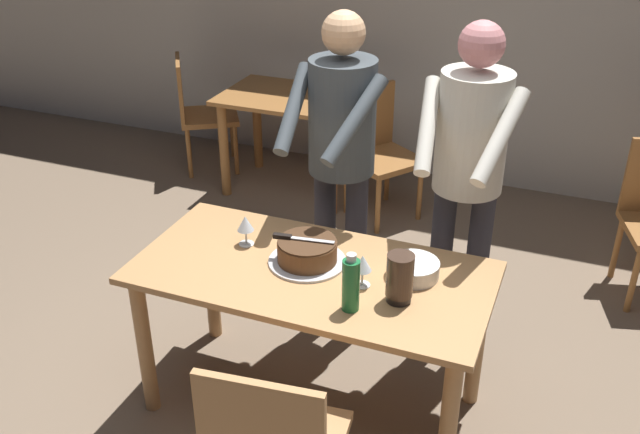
{
  "coord_description": "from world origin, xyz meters",
  "views": [
    {
      "loc": [
        0.99,
        -2.39,
        2.4
      ],
      "look_at": [
        -0.04,
        0.2,
        0.9
      ],
      "focal_mm": 40.17,
      "sensor_mm": 36.0,
      "label": 1
    }
  ],
  "objects_px": {
    "hurricane_lamp": "(400,278)",
    "plate_stack": "(413,269)",
    "water_bottle": "(351,284)",
    "background_chair_0": "(199,110)",
    "background_table": "(292,117)",
    "background_chair_2": "(378,148)",
    "main_dining_table": "(312,294)",
    "wine_glass_far": "(245,224)",
    "person_cutting_cake": "(341,147)",
    "cake_on_platter": "(307,252)",
    "wine_glass_near": "(363,264)",
    "cake_knife": "(291,237)",
    "person_standing_beside": "(468,164)"
  },
  "relations": [
    {
      "from": "main_dining_table",
      "to": "background_chair_2",
      "type": "xyz_separation_m",
      "value": [
        -0.33,
        1.99,
        -0.14
      ]
    },
    {
      "from": "cake_knife",
      "to": "wine_glass_near",
      "type": "distance_m",
      "value": 0.36
    },
    {
      "from": "cake_on_platter",
      "to": "wine_glass_far",
      "type": "height_order",
      "value": "wine_glass_far"
    },
    {
      "from": "hurricane_lamp",
      "to": "background_table",
      "type": "distance_m",
      "value": 2.64
    },
    {
      "from": "wine_glass_far",
      "to": "background_table",
      "type": "height_order",
      "value": "wine_glass_far"
    },
    {
      "from": "main_dining_table",
      "to": "wine_glass_far",
      "type": "relative_size",
      "value": 10.67
    },
    {
      "from": "main_dining_table",
      "to": "person_standing_beside",
      "type": "bearing_deg",
      "value": 50.06
    },
    {
      "from": "main_dining_table",
      "to": "background_table",
      "type": "relative_size",
      "value": 1.54
    },
    {
      "from": "hurricane_lamp",
      "to": "plate_stack",
      "type": "bearing_deg",
      "value": 88.17
    },
    {
      "from": "hurricane_lamp",
      "to": "person_standing_beside",
      "type": "relative_size",
      "value": 0.12
    },
    {
      "from": "plate_stack",
      "to": "background_chair_0",
      "type": "xyz_separation_m",
      "value": [
        -2.28,
        2.09,
        -0.29
      ]
    },
    {
      "from": "main_dining_table",
      "to": "plate_stack",
      "type": "height_order",
      "value": "plate_stack"
    },
    {
      "from": "background_chair_0",
      "to": "background_table",
      "type": "bearing_deg",
      "value": -5.93
    },
    {
      "from": "wine_glass_near",
      "to": "background_chair_2",
      "type": "height_order",
      "value": "background_chair_2"
    },
    {
      "from": "plate_stack",
      "to": "hurricane_lamp",
      "type": "bearing_deg",
      "value": -91.83
    },
    {
      "from": "wine_glass_far",
      "to": "main_dining_table",
      "type": "bearing_deg",
      "value": -14.28
    },
    {
      "from": "main_dining_table",
      "to": "cake_on_platter",
      "type": "height_order",
      "value": "cake_on_platter"
    },
    {
      "from": "plate_stack",
      "to": "background_chair_2",
      "type": "xyz_separation_m",
      "value": [
        -0.74,
        1.88,
        -0.29
      ]
    },
    {
      "from": "person_cutting_cake",
      "to": "wine_glass_near",
      "type": "bearing_deg",
      "value": -62.28
    },
    {
      "from": "background_chair_2",
      "to": "cake_on_platter",
      "type": "bearing_deg",
      "value": -81.63
    },
    {
      "from": "cake_on_platter",
      "to": "person_cutting_cake",
      "type": "distance_m",
      "value": 0.61
    },
    {
      "from": "background_table",
      "to": "background_chair_2",
      "type": "bearing_deg",
      "value": -10.56
    },
    {
      "from": "wine_glass_near",
      "to": "background_chair_0",
      "type": "height_order",
      "value": "background_chair_0"
    },
    {
      "from": "person_standing_beside",
      "to": "background_table",
      "type": "relative_size",
      "value": 1.72
    },
    {
      "from": "cake_knife",
      "to": "person_cutting_cake",
      "type": "relative_size",
      "value": 0.16
    },
    {
      "from": "water_bottle",
      "to": "background_chair_0",
      "type": "relative_size",
      "value": 0.28
    },
    {
      "from": "water_bottle",
      "to": "background_chair_2",
      "type": "bearing_deg",
      "value": 104.68
    },
    {
      "from": "cake_knife",
      "to": "hurricane_lamp",
      "type": "height_order",
      "value": "hurricane_lamp"
    },
    {
      "from": "hurricane_lamp",
      "to": "person_cutting_cake",
      "type": "relative_size",
      "value": 0.12
    },
    {
      "from": "wine_glass_far",
      "to": "background_chair_2",
      "type": "distance_m",
      "value": 1.93
    },
    {
      "from": "wine_glass_near",
      "to": "water_bottle",
      "type": "relative_size",
      "value": 0.58
    },
    {
      "from": "wine_glass_far",
      "to": "background_chair_2",
      "type": "xyz_separation_m",
      "value": [
        0.03,
        1.9,
        -0.36
      ]
    },
    {
      "from": "main_dining_table",
      "to": "background_chair_0",
      "type": "xyz_separation_m",
      "value": [
        -1.86,
        2.21,
        -0.14
      ]
    },
    {
      "from": "wine_glass_far",
      "to": "background_chair_0",
      "type": "bearing_deg",
      "value": 125.43
    },
    {
      "from": "cake_on_platter",
      "to": "person_standing_beside",
      "type": "height_order",
      "value": "person_standing_beside"
    },
    {
      "from": "background_chair_0",
      "to": "background_chair_2",
      "type": "relative_size",
      "value": 1.0
    },
    {
      "from": "main_dining_table",
      "to": "cake_on_platter",
      "type": "distance_m",
      "value": 0.19
    },
    {
      "from": "wine_glass_near",
      "to": "background_chair_2",
      "type": "relative_size",
      "value": 0.16
    },
    {
      "from": "background_table",
      "to": "background_chair_2",
      "type": "relative_size",
      "value": 1.11
    },
    {
      "from": "wine_glass_near",
      "to": "water_bottle",
      "type": "bearing_deg",
      "value": -86.53
    },
    {
      "from": "cake_knife",
      "to": "hurricane_lamp",
      "type": "distance_m",
      "value": 0.53
    },
    {
      "from": "wine_glass_far",
      "to": "water_bottle",
      "type": "height_order",
      "value": "water_bottle"
    },
    {
      "from": "main_dining_table",
      "to": "wine_glass_far",
      "type": "bearing_deg",
      "value": 165.72
    },
    {
      "from": "cake_knife",
      "to": "hurricane_lamp",
      "type": "xyz_separation_m",
      "value": [
        0.52,
        -0.12,
        -0.01
      ]
    },
    {
      "from": "cake_on_platter",
      "to": "background_chair_2",
      "type": "distance_m",
      "value": 1.98
    },
    {
      "from": "cake_on_platter",
      "to": "wine_glass_far",
      "type": "relative_size",
      "value": 2.36
    },
    {
      "from": "main_dining_table",
      "to": "cake_knife",
      "type": "xyz_separation_m",
      "value": [
        -0.11,
        0.04,
        0.24
      ]
    },
    {
      "from": "background_chair_0",
      "to": "background_chair_2",
      "type": "distance_m",
      "value": 1.55
    },
    {
      "from": "wine_glass_far",
      "to": "cake_knife",
      "type": "bearing_deg",
      "value": -12.18
    },
    {
      "from": "hurricane_lamp",
      "to": "background_table",
      "type": "height_order",
      "value": "hurricane_lamp"
    }
  ]
}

